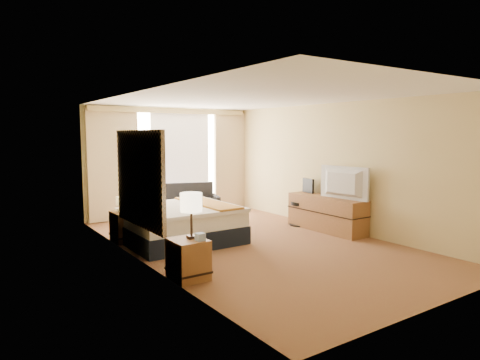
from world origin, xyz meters
TOP-DOWN VIEW (x-y plane):
  - floor at (0.00, 0.00)m, footprint 4.20×7.00m
  - ceiling at (0.00, 0.00)m, footprint 4.20×7.00m
  - wall_back at (0.00, 3.50)m, footprint 4.20×0.02m
  - wall_front at (0.00, -3.50)m, footprint 4.20×0.02m
  - wall_left at (-2.10, 0.00)m, footprint 0.02×7.00m
  - wall_right at (2.10, 0.00)m, footprint 0.02×7.00m
  - headboard at (-2.06, 0.20)m, footprint 0.06×1.85m
  - nightstand_left at (-1.87, -1.05)m, footprint 0.45×0.52m
  - nightstand_right at (-1.87, 1.45)m, footprint 0.45×0.52m
  - media_dresser at (1.83, 0.00)m, footprint 0.50×1.80m
  - window at (0.25, 3.47)m, footprint 2.30×0.02m
  - curtains at (-0.00, 3.39)m, footprint 4.12×0.19m
  - bed at (-1.06, 0.85)m, footprint 1.93×1.76m
  - loveseat at (-0.05, 2.49)m, footprint 1.51×1.11m
  - floor_lamp at (-1.15, 3.30)m, footprint 0.23×0.23m
  - desk_chair at (1.80, 0.67)m, footprint 0.49×0.49m
  - lamp_left at (-1.81, -1.04)m, footprint 0.30×0.30m
  - lamp_right at (-1.83, 1.48)m, footprint 0.27×0.27m
  - tissue_box at (-1.77, -1.21)m, footprint 0.12×0.12m
  - telephone at (-1.76, 1.30)m, footprint 0.24×0.22m
  - television at (1.78, -0.41)m, footprint 0.25×1.12m

SIDE VIEW (x-z plane):
  - floor at x=0.00m, z-range -0.01..0.01m
  - nightstand_left at x=-1.87m, z-range 0.00..0.55m
  - nightstand_right at x=-1.87m, z-range 0.00..0.55m
  - loveseat at x=-0.05m, z-range -0.14..0.70m
  - bed at x=-1.06m, z-range -0.13..0.81m
  - media_dresser at x=1.83m, z-range 0.00..0.70m
  - desk_chair at x=1.80m, z-range -0.06..0.95m
  - telephone at x=-1.76m, z-range 0.55..0.63m
  - tissue_box at x=-1.77m, z-range 0.55..0.65m
  - lamp_right at x=-1.83m, z-range 0.70..1.26m
  - television at x=1.78m, z-range 0.70..1.34m
  - lamp_left at x=-1.81m, z-range 0.72..1.35m
  - floor_lamp at x=-1.15m, z-range 0.37..2.18m
  - headboard at x=-2.06m, z-range 0.53..2.03m
  - wall_back at x=0.00m, z-range 0.00..2.60m
  - wall_front at x=0.00m, z-range 0.00..2.60m
  - wall_left at x=-2.10m, z-range 0.00..2.60m
  - wall_right at x=2.10m, z-range 0.00..2.60m
  - window at x=0.25m, z-range 0.17..2.47m
  - curtains at x=0.00m, z-range 0.13..2.69m
  - ceiling at x=0.00m, z-range 2.59..2.61m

